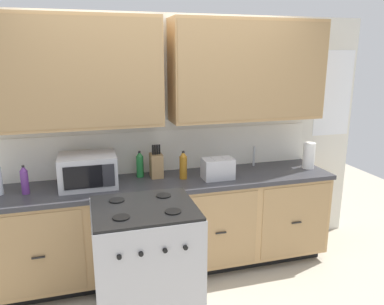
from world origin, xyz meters
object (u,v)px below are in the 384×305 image
(toaster, at_px, (218,169))
(bottle_green, at_px, (140,164))
(knife_block, at_px, (156,165))
(bottle_amber, at_px, (183,165))
(stove_range, at_px, (146,264))
(microwave, at_px, (88,171))
(bottle_violet, at_px, (25,180))
(paper_towel_roll, at_px, (309,156))

(toaster, relative_size, bottle_green, 1.14)
(knife_block, bearing_deg, bottle_amber, -26.43)
(stove_range, relative_size, microwave, 1.98)
(microwave, bearing_deg, toaster, -5.68)
(toaster, bearing_deg, bottle_amber, 164.10)
(stove_range, height_order, bottle_violet, bottle_violet)
(toaster, relative_size, bottle_violet, 1.16)
(microwave, height_order, bottle_violet, microwave)
(knife_block, bearing_deg, bottle_green, 161.21)
(toaster, relative_size, knife_block, 0.90)
(knife_block, relative_size, paper_towel_roll, 1.19)
(toaster, distance_m, bottle_green, 0.72)
(microwave, distance_m, toaster, 1.15)
(bottle_violet, bearing_deg, stove_range, -35.08)
(microwave, xyz_separation_m, bottle_amber, (0.84, -0.03, -0.01))
(bottle_green, bearing_deg, microwave, -163.81)
(toaster, bearing_deg, knife_block, 159.40)
(stove_range, xyz_separation_m, bottle_green, (0.09, 0.80, 0.56))
(stove_range, distance_m, bottle_violet, 1.21)
(toaster, height_order, bottle_amber, bottle_amber)
(stove_range, distance_m, microwave, 0.95)
(paper_towel_roll, bearing_deg, stove_range, -160.96)
(stove_range, distance_m, knife_block, 0.96)
(microwave, xyz_separation_m, toaster, (1.14, -0.11, -0.04))
(knife_block, bearing_deg, bottle_violet, -173.29)
(microwave, xyz_separation_m, knife_block, (0.61, 0.09, -0.02))
(microwave, height_order, bottle_green, microwave)
(toaster, distance_m, bottle_violet, 1.64)
(toaster, distance_m, knife_block, 0.57)
(paper_towel_roll, height_order, bottle_violet, paper_towel_roll)
(microwave, relative_size, toaster, 1.71)
(microwave, height_order, paper_towel_roll, microwave)
(toaster, xyz_separation_m, bottle_amber, (-0.30, 0.09, 0.03))
(stove_range, height_order, toaster, toaster)
(stove_range, bearing_deg, bottle_green, 83.53)
(stove_range, height_order, knife_block, knife_block)
(bottle_amber, bearing_deg, bottle_violet, -179.26)
(bottle_violet, distance_m, bottle_green, 0.98)
(bottle_green, bearing_deg, stove_range, -96.47)
(toaster, height_order, bottle_violet, bottle_violet)
(bottle_violet, height_order, bottle_amber, bottle_amber)
(knife_block, height_order, bottle_green, knife_block)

